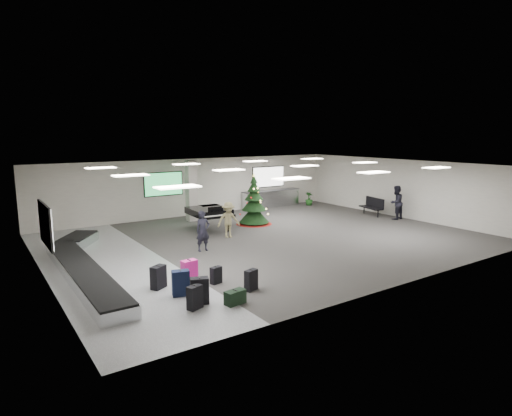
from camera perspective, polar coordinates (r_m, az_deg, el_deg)
ground at (r=18.92m, az=1.69°, el=-4.14°), size 18.00×18.00×0.00m
room_envelope at (r=18.82m, az=-0.42°, el=3.01°), size 18.02×14.02×3.21m
baggage_carousel at (r=15.69m, az=-22.20°, el=-7.04°), size 2.28×9.71×0.43m
service_counter at (r=26.98m, az=2.03°, el=1.27°), size 4.05×0.65×1.08m
suitcase_0 at (r=11.63m, az=-8.16°, el=-11.71°), size 0.47×0.36×0.66m
suitcase_1 at (r=12.82m, az=-0.66°, el=-9.58°), size 0.45×0.32×0.65m
pink_suitcase at (r=13.51m, az=-8.87°, el=-8.40°), size 0.51×0.33×0.76m
suitcase_3 at (r=13.44m, az=-5.36°, el=-8.90°), size 0.39×0.27×0.55m
navy_suitcase at (r=12.57m, az=-10.01°, el=-9.83°), size 0.54×0.41×0.77m
suitcase_5 at (r=11.93m, az=-7.53°, el=-10.89°), size 0.56×0.43×0.76m
green_duffel at (r=11.89m, az=-2.80°, el=-11.80°), size 0.62×0.38×0.41m
suitcase_8 at (r=13.26m, az=-12.88°, el=-8.98°), size 0.55×0.47×0.72m
christmas_tree at (r=21.85m, az=-0.27°, el=0.17°), size 1.84×1.84×2.62m
grand_piano at (r=20.56m, az=-6.23°, el=-0.51°), size 1.83×2.29×1.25m
bench at (r=25.11m, az=15.26°, el=0.34°), size 0.88×1.68×1.02m
traveler_a at (r=16.96m, az=-7.09°, el=-3.07°), size 0.60×0.40×1.61m
traveler_b at (r=19.06m, az=-3.69°, el=-1.59°), size 1.13×0.80×1.60m
traveler_bench at (r=24.25m, az=18.16°, el=0.70°), size 0.96×0.78×1.84m
potted_plant_left at (r=25.15m, az=0.11°, el=0.36°), size 0.58×0.60×0.85m
potted_plant_right at (r=27.84m, az=7.09°, el=1.25°), size 0.65×0.65×0.88m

